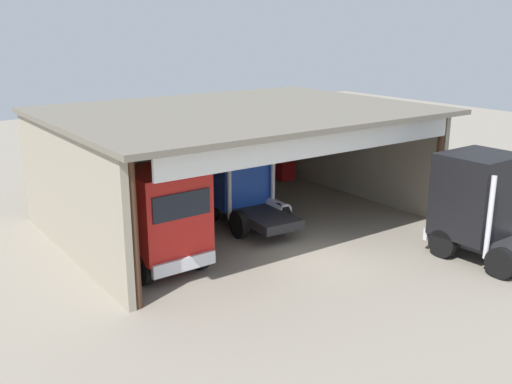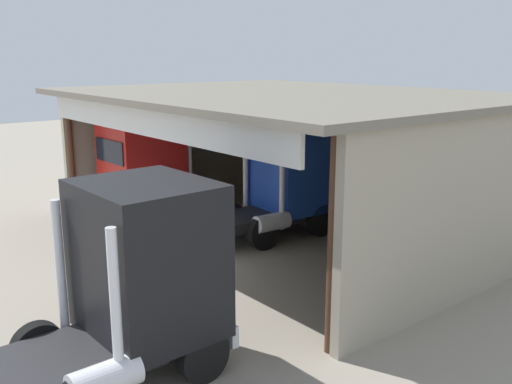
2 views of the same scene
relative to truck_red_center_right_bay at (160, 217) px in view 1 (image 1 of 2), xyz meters
The scene contains 8 objects.
ground_plane 5.80m from the truck_red_center_right_bay, 25.24° to the right, with size 80.00×80.00×0.00m, color gray.
workshop_shed 6.39m from the truck_red_center_right_bay, 37.02° to the left, with size 14.76×11.43×4.87m.
truck_red_center_right_bay is the anchor object (origin of this frame).
truck_blue_center_bay 5.67m from the truck_red_center_right_bay, 27.46° to the left, with size 2.56×5.16×3.65m.
truck_black_yard_outside 11.40m from the truck_red_center_right_bay, 29.41° to the right, with size 2.79×4.80×3.75m.
oil_drum 10.72m from the truck_red_center_right_bay, 43.23° to the left, with size 0.58×0.58×0.93m, color #B21E19.
tool_cart 13.18m from the truck_red_center_right_bay, 32.76° to the left, with size 0.90×0.60×1.00m, color red.
traffic_cone 10.72m from the truck_red_center_right_bay, 22.88° to the right, with size 0.36×0.36×0.56m, color orange.
Camera 1 is at (-13.20, -14.77, 8.10)m, focal length 41.15 mm.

